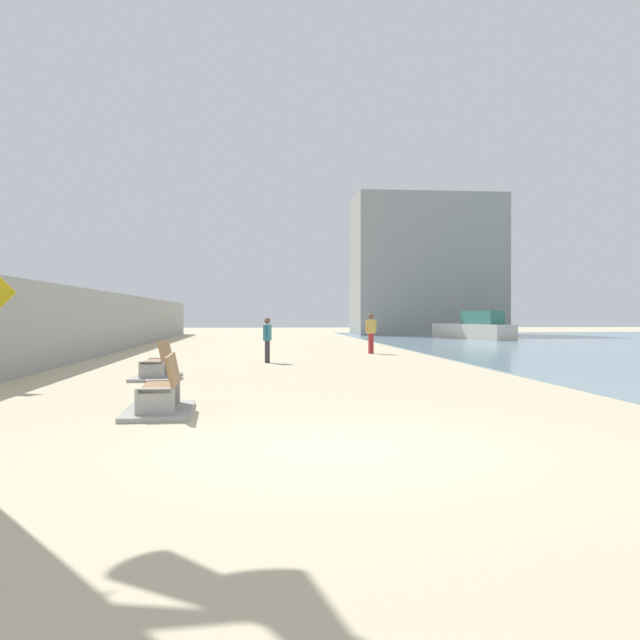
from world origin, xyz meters
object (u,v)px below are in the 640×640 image
bench_near (161,399)px  person_standing (267,337)px  person_walking (371,330)px  boat_nearest (474,328)px  bench_far (157,370)px

bench_near → person_standing: bearing=80.3°
person_walking → boat_nearest: bearing=57.9°
person_standing → boat_nearest: 24.76m
person_walking → bench_near: bearing=-111.2°
person_standing → boat_nearest: bearing=55.4°
bench_near → bench_far: bearing=98.7°
bench_far → boat_nearest: bearing=56.6°
bench_far → person_walking: 12.84m
person_walking → person_standing: bearing=-131.5°
bench_far → bench_near: bearing=-81.3°
person_standing → boat_nearest: boat_nearest is taller
bench_far → person_walking: size_ratio=1.24×
person_walking → bench_far: bearing=-125.2°
bench_near → bench_far: same height
person_walking → boat_nearest: 18.08m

